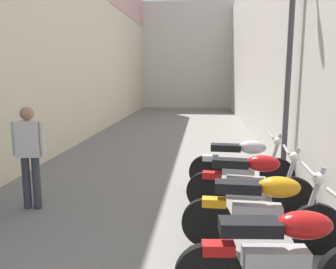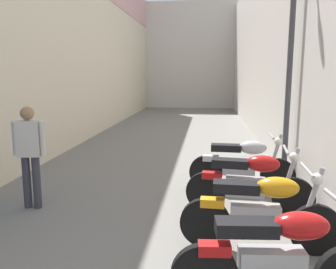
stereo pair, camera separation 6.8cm
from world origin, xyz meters
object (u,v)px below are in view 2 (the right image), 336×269
at_px(motorcycle_fifth, 250,182).
at_px(motorcycle_sixth, 242,163).
at_px(motorcycle_third, 279,256).
at_px(motorcycle_fourth, 261,210).
at_px(street_lamp, 286,32).
at_px(pedestrian_further_down, 30,150).

distance_m(motorcycle_fifth, motorcycle_sixth, 1.11).
bearing_deg(motorcycle_third, motorcycle_sixth, 90.00).
height_order(motorcycle_fourth, street_lamp, street_lamp).
relative_size(motorcycle_fourth, pedestrian_further_down, 1.18).
bearing_deg(pedestrian_further_down, motorcycle_fifth, 1.68).
bearing_deg(motorcycle_fifth, pedestrian_further_down, -178.32).
xyz_separation_m(motorcycle_fourth, pedestrian_further_down, (-3.29, 0.98, 0.42)).
relative_size(pedestrian_further_down, street_lamp, 0.33).
distance_m(motorcycle_fourth, motorcycle_fifth, 1.08).
xyz_separation_m(motorcycle_third, motorcycle_sixth, (0.00, 3.23, 0.00)).
bearing_deg(motorcycle_sixth, motorcycle_third, -90.00).
relative_size(motorcycle_fourth, street_lamp, 0.39).
relative_size(motorcycle_fifth, pedestrian_further_down, 1.18).
relative_size(motorcycle_third, motorcycle_fifth, 1.00).
xyz_separation_m(motorcycle_third, motorcycle_fifth, (-0.00, 2.11, 0.00)).
relative_size(motorcycle_third, pedestrian_further_down, 1.18).
distance_m(motorcycle_third, motorcycle_fifth, 2.11).
bearing_deg(street_lamp, pedestrian_further_down, -158.96).
bearing_deg(motorcycle_sixth, street_lamp, 24.96).
bearing_deg(motorcycle_fourth, street_lamp, 74.45).
xyz_separation_m(motorcycle_third, motorcycle_fourth, (0.00, 1.04, 0.00)).
bearing_deg(motorcycle_fourth, motorcycle_third, -90.00).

